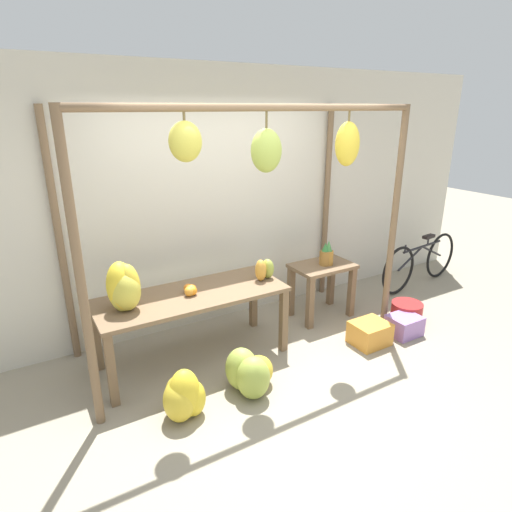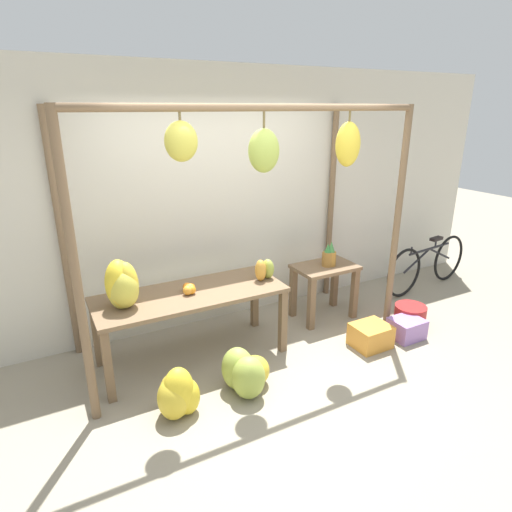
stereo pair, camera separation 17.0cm
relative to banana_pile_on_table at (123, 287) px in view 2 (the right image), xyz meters
name	(u,v)px [view 2 (the right image)]	position (x,y,z in m)	size (l,w,h in m)	color
ground_plane	(283,384)	(1.18, -0.77, -0.90)	(20.00, 20.00, 0.00)	gray
shop_wall_back	(213,200)	(1.18, 0.77, 0.50)	(8.00, 0.08, 2.80)	beige
stall_awning	(257,182)	(1.21, -0.20, 0.84)	(3.19, 1.26, 2.40)	brown
display_table_main	(191,301)	(0.62, 0.02, -0.28)	(1.80, 0.71, 0.71)	brown
display_table_side	(324,279)	(2.29, 0.14, -0.42)	(0.71, 0.47, 0.65)	brown
banana_pile_on_table	(123,287)	(0.00, 0.00, 0.00)	(0.36, 0.37, 0.44)	gold
orange_pile	(189,289)	(0.61, 0.02, -0.15)	(0.14, 0.17, 0.09)	orange
pineapple_cluster	(329,256)	(2.32, 0.13, -0.14)	(0.16, 0.17, 0.29)	#A3702D
banana_pile_ground_left	(177,395)	(0.21, -0.71, -0.71)	(0.41, 0.38, 0.44)	yellow
banana_pile_ground_right	(246,372)	(0.84, -0.69, -0.71)	(0.51, 0.54, 0.40)	gold
fruit_crate_white	(371,336)	(2.32, -0.64, -0.78)	(0.37, 0.32, 0.24)	orange
blue_bucket	(410,316)	(3.02, -0.51, -0.78)	(0.35, 0.35, 0.24)	#AD2323
parked_bicycle	(428,264)	(4.06, 0.18, -0.55)	(1.66, 0.24, 0.71)	black
papaya_pile	(264,270)	(1.39, -0.02, -0.08)	(0.25, 0.19, 0.22)	#93A33D
fruit_crate_purple	(406,328)	(2.79, -0.69, -0.79)	(0.34, 0.29, 0.22)	#9970B7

